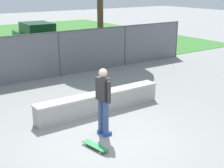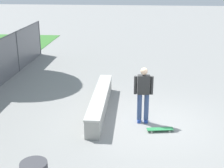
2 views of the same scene
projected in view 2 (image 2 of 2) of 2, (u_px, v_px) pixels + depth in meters
name	position (u px, v px, depth m)	size (l,w,h in m)	color
ground_plane	(150.00, 124.00, 10.25)	(80.00, 80.00, 0.00)	gray
concrete_ledge	(100.00, 102.00, 11.17)	(4.32, 0.52, 0.62)	#A8A59E
skateboarder	(143.00, 93.00, 10.04)	(0.28, 0.60, 1.82)	#2647A5
skateboard	(160.00, 129.00, 9.74)	(0.33, 0.82, 0.09)	#2D8C4C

